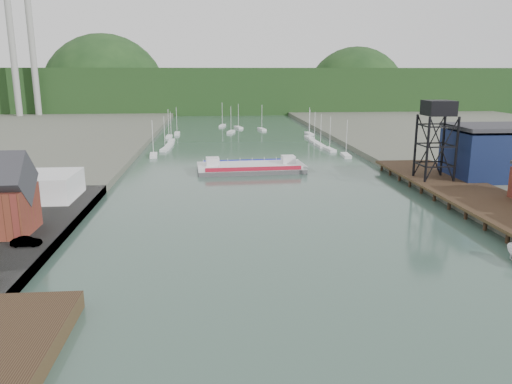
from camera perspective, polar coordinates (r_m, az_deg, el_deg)
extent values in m
plane|color=#314C41|center=(47.49, 8.73, -16.53)|extent=(600.00, 600.00, 0.00)
cube|color=black|center=(99.58, 23.62, -0.24)|extent=(14.00, 70.00, 0.50)
cylinder|color=black|center=(97.12, 20.44, -0.95)|extent=(0.60, 0.60, 2.20)
cylinder|color=black|center=(102.81, 26.50, -0.76)|extent=(0.60, 0.60, 2.20)
cube|color=silver|center=(97.95, -24.90, 0.59)|extent=(18.00, 12.00, 4.50)
cylinder|color=black|center=(104.96, 19.00, 4.58)|extent=(0.50, 0.50, 13.00)
cylinder|color=black|center=(107.52, 21.93, 4.53)|extent=(0.50, 0.50, 13.00)
cylinder|color=black|center=(110.41, 17.76, 5.08)|extent=(0.50, 0.50, 13.00)
cylinder|color=black|center=(112.85, 20.58, 5.03)|extent=(0.50, 0.50, 13.00)
cube|color=black|center=(108.08, 20.16, 9.00)|extent=(5.50, 5.50, 3.00)
cube|color=black|center=(117.92, 25.99, 3.85)|extent=(20.00, 14.00, 10.00)
cube|color=#2D2D33|center=(117.21, 26.29, 6.69)|extent=(20.50, 14.50, 0.80)
cube|color=silver|center=(146.62, -11.63, 4.11)|extent=(2.67, 7.65, 0.90)
cube|color=silver|center=(157.59, -10.34, 4.81)|extent=(2.81, 7.67, 0.90)
cube|color=silver|center=(166.28, -9.88, 5.28)|extent=(2.35, 7.59, 0.90)
cube|color=silver|center=(176.07, -9.64, 5.74)|extent=(2.01, 7.50, 0.90)
cube|color=silver|center=(188.33, -9.91, 6.23)|extent=(2.00, 7.50, 0.90)
cube|color=silver|center=(197.88, -9.00, 6.61)|extent=(2.16, 7.54, 0.90)
cube|color=silver|center=(145.84, 10.24, 4.13)|extent=(2.53, 7.62, 0.90)
cube|color=silver|center=(156.31, 8.40, 4.82)|extent=(2.76, 7.67, 0.90)
cube|color=silver|center=(164.56, 7.37, 5.28)|extent=(2.22, 7.56, 0.90)
cube|color=silver|center=(173.23, 6.68, 5.71)|extent=(2.18, 7.54, 0.90)
cube|color=silver|center=(184.10, 6.11, 6.19)|extent=(2.46, 7.61, 0.90)
cube|color=silver|center=(195.81, 6.08, 6.63)|extent=(2.48, 7.61, 0.90)
cube|color=silver|center=(201.32, -2.87, 6.87)|extent=(3.78, 7.76, 0.90)
cube|color=silver|center=(210.14, 0.67, 7.17)|extent=(3.31, 7.74, 0.90)
cube|color=silver|center=(217.38, -2.02, 7.38)|extent=(3.76, 7.76, 0.90)
cube|color=silver|center=(225.09, -3.86, 7.57)|extent=(3.40, 7.74, 0.90)
cylinder|color=gray|center=(287.71, -25.96, 13.49)|extent=(3.20, 3.20, 60.00)
cylinder|color=gray|center=(289.78, -24.09, 13.66)|extent=(3.20, 3.20, 60.00)
cube|color=black|center=(340.20, -3.25, 11.56)|extent=(500.00, 120.00, 28.00)
sphere|color=black|center=(347.25, -16.78, 10.39)|extent=(80.00, 80.00, 80.00)
sphere|color=black|center=(364.38, 11.25, 10.51)|extent=(70.00, 70.00, 70.00)
cube|color=#48494B|center=(121.91, -0.59, 2.59)|extent=(26.38, 11.87, 1.03)
cube|color=silver|center=(121.73, -0.60, 3.02)|extent=(26.38, 11.87, 0.83)
cube|color=#B0142A|center=(116.62, -0.25, 2.66)|extent=(22.68, 1.53, 0.93)
cube|color=navy|center=(126.78, -0.92, 3.54)|extent=(22.68, 1.53, 0.93)
cube|color=silver|center=(120.62, -4.98, 3.47)|extent=(3.28, 3.28, 2.06)
cube|color=silver|center=(123.10, 3.70, 3.70)|extent=(3.28, 3.28, 2.06)
imported|color=#999999|center=(71.67, -24.77, -5.17)|extent=(3.75, 1.34, 1.23)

